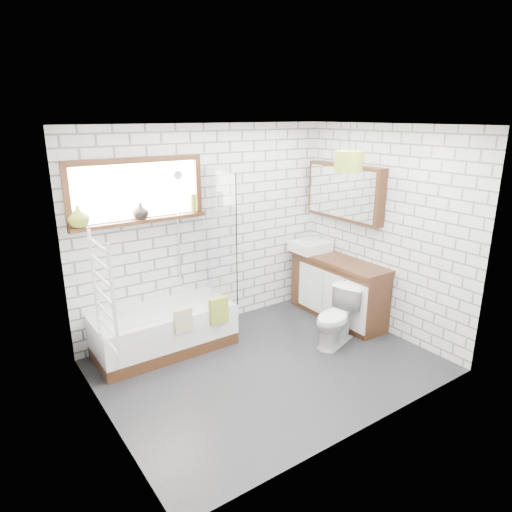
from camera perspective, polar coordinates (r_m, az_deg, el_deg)
floor at (r=5.07m, az=1.62°, el=-13.56°), size 3.40×2.60×0.01m
ceiling at (r=4.36m, az=1.90°, el=16.08°), size 3.40×2.60×0.01m
wall_back at (r=5.62m, az=-6.19°, el=3.34°), size 3.40×0.01×2.50m
wall_front at (r=3.66m, az=14.03°, el=-4.88°), size 3.40×0.01×2.50m
wall_left at (r=3.85m, az=-19.17°, el=-4.19°), size 0.01×2.60×2.50m
wall_right at (r=5.70m, az=15.68°, el=3.00°), size 0.01×2.60×2.50m
window at (r=5.13m, az=-14.56°, el=7.82°), size 1.52×0.16×0.68m
towel_radiator at (r=3.88m, az=-18.46°, el=-4.75°), size 0.06×0.52×1.00m
mirror_cabinet at (r=5.95m, az=11.02°, el=7.84°), size 0.16×1.20×0.70m
shower_riser at (r=5.39m, az=-9.73°, el=3.67°), size 0.02×0.02×1.30m
bathtub at (r=5.36m, az=-11.34°, el=-9.04°), size 1.55×0.69×0.50m
shower_screen at (r=5.32m, az=-4.52°, el=2.61°), size 0.02×0.72×1.50m
towel_green at (r=5.18m, az=-4.69°, el=-6.84°), size 0.22×0.06×0.31m
towel_beige at (r=5.00m, az=-9.09°, el=-7.95°), size 0.20×0.05×0.27m
vanity at (r=6.09m, az=10.20°, el=-4.05°), size 0.46×1.42×0.81m
basin at (r=6.25m, az=6.82°, el=1.23°), size 0.47×0.41×0.14m
tap at (r=6.33m, az=7.93°, el=1.98°), size 0.04×0.04×0.16m
toilet at (r=5.44m, az=10.05°, el=-7.57°), size 0.56×0.74×0.67m
vase_olive at (r=4.96m, az=-21.30°, el=4.40°), size 0.22×0.22×0.22m
vase_dark at (r=5.14m, az=-14.21°, el=5.27°), size 0.19×0.19×0.18m
bottle at (r=5.39m, az=-7.79°, el=6.35°), size 0.08×0.08×0.21m
pendant at (r=5.22m, az=11.48°, el=11.51°), size 0.31×0.31×0.23m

